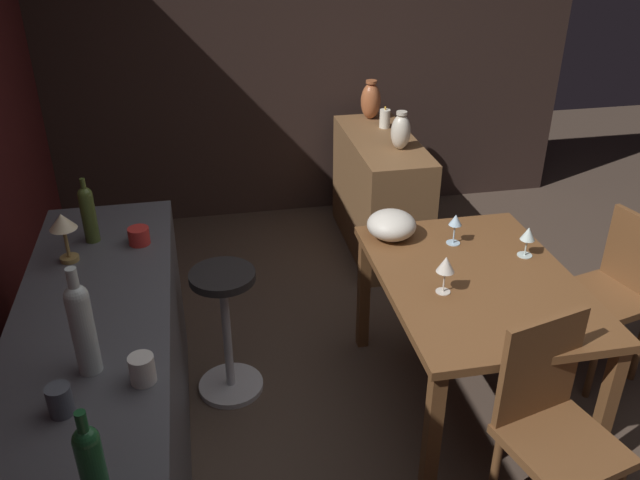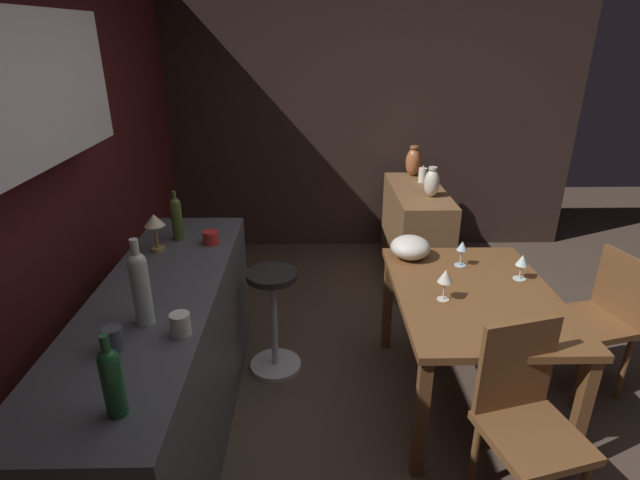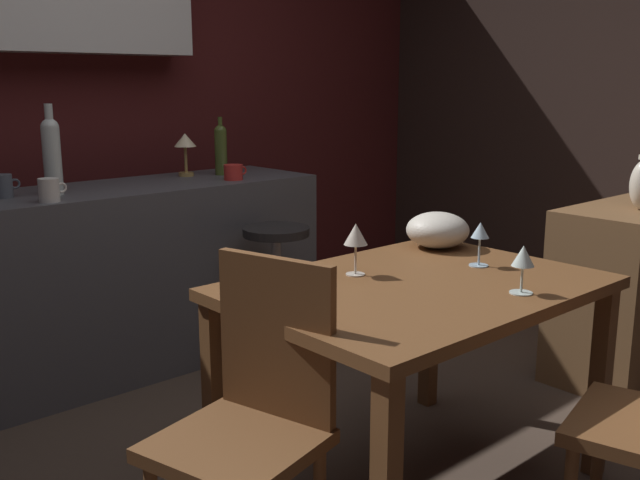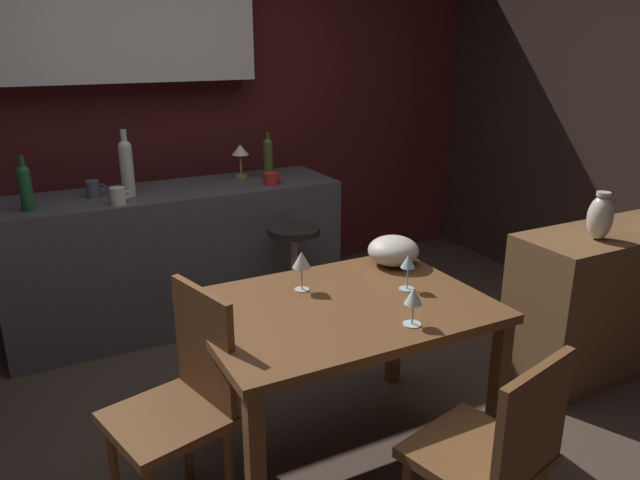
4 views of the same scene
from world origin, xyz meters
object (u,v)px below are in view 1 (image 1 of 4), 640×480
(sideboard_cabinet, at_px, (380,194))
(bar_stool, at_px, (227,329))
(cup_white, at_px, (142,369))
(vase_copper, at_px, (371,101))
(wine_glass_left, at_px, (455,222))
(cup_red, at_px, (139,236))
(wine_bottle_green, at_px, (91,461))
(counter_lamp, at_px, (63,227))
(fruit_bowl, at_px, (392,225))
(cup_slate, at_px, (60,400))
(chair_by_doorway, at_px, (613,290))
(wine_bottle_clear, at_px, (82,324))
(dining_table, at_px, (476,294))
(pillar_candle_tall, at_px, (385,119))
(wine_glass_center, at_px, (528,235))
(wine_bottle_olive, at_px, (88,212))
(wine_glass_right, at_px, (446,265))
(chair_near_window, at_px, (552,423))
(vase_ceramic_ivory, at_px, (401,131))

(sideboard_cabinet, height_order, bar_stool, sideboard_cabinet)
(cup_white, bearing_deg, vase_copper, -28.76)
(wine_glass_left, relative_size, cup_red, 1.23)
(wine_bottle_green, relative_size, counter_lamp, 1.36)
(fruit_bowl, relative_size, cup_slate, 2.23)
(chair_by_doorway, bearing_deg, vase_copper, 21.24)
(wine_bottle_clear, distance_m, cup_white, 0.24)
(dining_table, relative_size, wine_bottle_green, 3.95)
(cup_red, distance_m, pillar_candle_tall, 2.24)
(wine_glass_center, height_order, cup_red, cup_red)
(wine_bottle_green, bearing_deg, fruit_bowl, -39.44)
(wine_glass_center, relative_size, wine_bottle_green, 0.50)
(wine_bottle_green, distance_m, counter_lamp, 1.35)
(wine_glass_center, height_order, fruit_bowl, wine_glass_center)
(wine_glass_left, height_order, cup_red, cup_red)
(sideboard_cabinet, height_order, wine_bottle_olive, wine_bottle_olive)
(dining_table, xyz_separation_m, wine_glass_center, (0.15, -0.30, 0.20))
(wine_glass_left, height_order, vase_copper, vase_copper)
(chair_by_doorway, relative_size, counter_lamp, 3.92)
(dining_table, relative_size, cup_slate, 10.75)
(bar_stool, distance_m, wine_glass_left, 1.26)
(wine_bottle_clear, bearing_deg, wine_bottle_green, -172.15)
(dining_table, height_order, pillar_candle_tall, pillar_candle_tall)
(cup_slate, bearing_deg, wine_glass_right, -66.51)
(cup_slate, bearing_deg, sideboard_cabinet, -35.49)
(cup_red, bearing_deg, bar_stool, -91.80)
(bar_stool, bearing_deg, wine_glass_right, -113.14)
(wine_glass_center, height_order, wine_bottle_clear, wine_bottle_clear)
(wine_glass_right, distance_m, wine_glass_center, 0.56)
(wine_glass_left, bearing_deg, bar_stool, 90.49)
(wine_glass_right, height_order, cup_white, cup_white)
(fruit_bowl, height_order, cup_red, cup_red)
(chair_near_window, relative_size, wine_glass_right, 5.14)
(wine_glass_left, distance_m, wine_bottle_green, 2.13)
(wine_glass_center, bearing_deg, counter_lamp, 87.63)
(wine_glass_right, relative_size, wine_bottle_clear, 0.45)
(wine_bottle_green, bearing_deg, cup_slate, 21.43)
(chair_near_window, xyz_separation_m, cup_white, (0.07, 1.49, 0.45))
(wine_bottle_olive, height_order, vase_ceramic_ivory, wine_bottle_olive)
(fruit_bowl, bearing_deg, wine_bottle_olive, 92.04)
(dining_table, xyz_separation_m, wine_bottle_green, (-1.10, 1.56, 0.39))
(cup_white, bearing_deg, wine_bottle_olive, 14.25)
(dining_table, relative_size, cup_white, 10.08)
(wine_glass_left, height_order, wine_bottle_clear, wine_bottle_clear)
(dining_table, xyz_separation_m, wine_glass_right, (-0.09, 0.20, 0.23))
(bar_stool, bearing_deg, vase_copper, -33.94)
(bar_stool, bearing_deg, chair_by_doorway, -95.98)
(fruit_bowl, distance_m, counter_lamp, 1.56)
(bar_stool, relative_size, wine_bottle_olive, 2.30)
(wine_bottle_clear, bearing_deg, wine_glass_right, -72.35)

